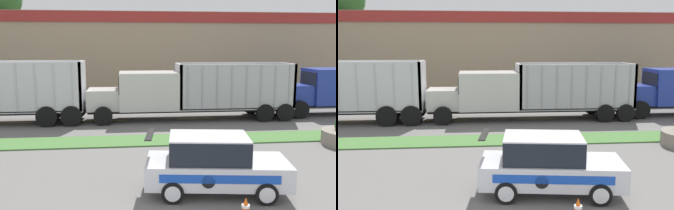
# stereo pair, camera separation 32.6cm
# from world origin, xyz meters

# --- Properties ---
(grass_verge) EXTENTS (120.00, 2.01, 0.06)m
(grass_verge) POSITION_xyz_m (0.00, 10.32, 0.03)
(grass_verge) COLOR #477538
(grass_verge) RESTS_ON ground_plane
(centre_line_3) EXTENTS (2.40, 0.14, 0.01)m
(centre_line_3) POSITION_xyz_m (-7.46, 15.32, 0.00)
(centre_line_3) COLOR yellow
(centre_line_3) RESTS_ON ground_plane
(centre_line_4) EXTENTS (2.40, 0.14, 0.01)m
(centre_line_4) POSITION_xyz_m (-2.06, 15.32, 0.00)
(centre_line_4) COLOR yellow
(centre_line_4) RESTS_ON ground_plane
(centre_line_5) EXTENTS (2.40, 0.14, 0.01)m
(centre_line_5) POSITION_xyz_m (3.34, 15.32, 0.00)
(centre_line_5) COLOR yellow
(centre_line_5) RESTS_ON ground_plane
(centre_line_6) EXTENTS (2.40, 0.14, 0.01)m
(centre_line_6) POSITION_xyz_m (8.74, 15.32, 0.00)
(centre_line_6) COLOR yellow
(centre_line_6) RESTS_ON ground_plane
(dump_truck_lead) EXTENTS (12.06, 2.84, 3.33)m
(dump_truck_lead) POSITION_xyz_m (1.83, 15.27, 1.56)
(dump_truck_lead) COLOR black
(dump_truck_lead) RESTS_ON ground_plane
(rally_car) EXTENTS (4.43, 2.42, 1.79)m
(rally_car) POSITION_xyz_m (1.74, 4.02, 0.89)
(rally_car) COLOR silver
(rally_car) RESTS_ON ground_plane
(traffic_cone) EXTENTS (0.49, 0.49, 0.63)m
(traffic_cone) POSITION_xyz_m (2.11, 2.08, 0.31)
(traffic_cone) COLOR black
(traffic_cone) RESTS_ON ground_plane
(store_building_backdrop) EXTENTS (33.35, 12.10, 6.96)m
(store_building_backdrop) POSITION_xyz_m (2.70, 28.53, 3.48)
(store_building_backdrop) COLOR #9E896B
(store_building_backdrop) RESTS_ON ground_plane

